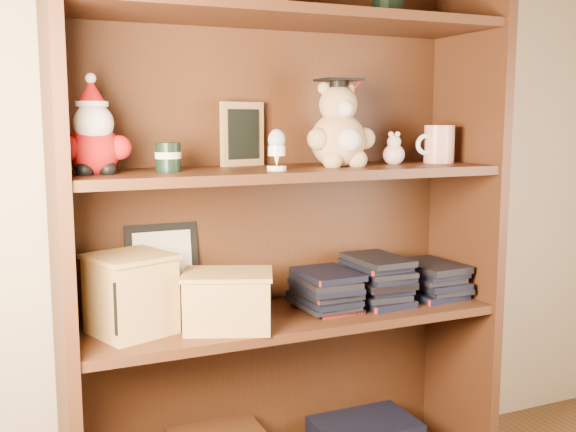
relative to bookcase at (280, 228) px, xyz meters
name	(u,v)px	position (x,y,z in m)	size (l,w,h in m)	color
bookcase	(280,228)	(0.00, 0.00, 0.00)	(1.20, 0.35, 1.60)	#472514
shelf_lower	(288,318)	(0.00, -0.05, -0.24)	(1.14, 0.33, 0.02)	#472514
shelf_upper	(288,172)	(0.00, -0.05, 0.16)	(1.14, 0.33, 0.02)	#472514
santa_plush	(93,137)	(-0.50, -0.06, 0.26)	(0.17, 0.12, 0.24)	#A50F0F
teachers_tin	(168,157)	(-0.32, -0.05, 0.21)	(0.06, 0.06, 0.07)	black
chalkboard_plaque	(242,135)	(-0.08, 0.06, 0.26)	(0.14, 0.09, 0.17)	#9E7547
egg_cup	(277,148)	(-0.06, -0.13, 0.23)	(0.05, 0.05, 0.10)	white
grad_teddy_bear	(339,132)	(0.15, -0.06, 0.26)	(0.20, 0.17, 0.24)	tan
pink_figurine	(394,152)	(0.33, -0.05, 0.21)	(0.06, 0.06, 0.10)	beige
teacher_mug	(438,144)	(0.48, -0.05, 0.23)	(0.12, 0.09, 0.11)	silver
certificate_frame	(163,269)	(-0.31, 0.09, -0.10)	(0.20, 0.05, 0.25)	black
treats_box	(131,293)	(-0.42, -0.05, -0.13)	(0.24, 0.24, 0.20)	tan
pencils_box	(228,300)	(-0.19, -0.12, -0.15)	(0.27, 0.23, 0.15)	tan
book_stack_left	(325,289)	(0.12, -0.05, -0.17)	(0.14, 0.20, 0.11)	black
book_stack_mid	(380,280)	(0.29, -0.05, -0.16)	(0.14, 0.20, 0.13)	black
book_stack_right	(433,280)	(0.48, -0.05, -0.18)	(0.14, 0.20, 0.10)	black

